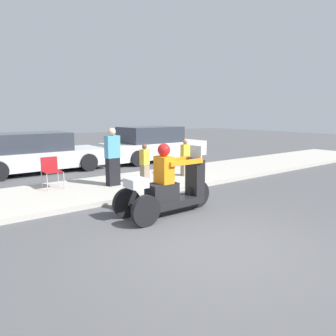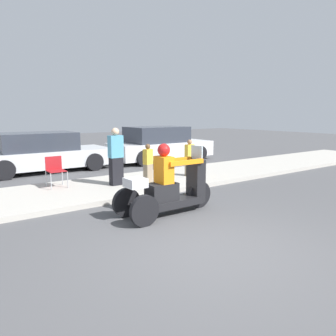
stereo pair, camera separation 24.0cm
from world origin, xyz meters
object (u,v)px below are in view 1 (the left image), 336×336
object	(u,v)px
spectator_near_curb	(145,164)
spectator_end_of_line	(185,158)
spectator_by_tree	(113,158)
parked_car_lot_left	(36,153)
folding_chair_set_back	(51,169)
parked_car_lot_far	(153,145)
motorcycle_trike	(168,189)

from	to	relation	value
spectator_near_curb	spectator_end_of_line	size ratio (longest dim) A/B	0.97
spectator_by_tree	spectator_end_of_line	xyz separation A→B (m)	(2.52, -0.12, -0.21)
spectator_near_curb	parked_car_lot_left	size ratio (longest dim) A/B	0.24
spectator_by_tree	spectator_end_of_line	world-z (taller)	spectator_by_tree
spectator_near_curb	folding_chair_set_back	xyz separation A→B (m)	(-2.30, 1.05, -0.04)
parked_car_lot_left	parked_car_lot_far	xyz separation A→B (m)	(4.99, -0.21, 0.04)
parked_car_lot_left	parked_car_lot_far	distance (m)	4.99
spectator_end_of_line	motorcycle_trike	bearing A→B (deg)	-135.92
spectator_end_of_line	spectator_by_tree	bearing A→B (deg)	177.27
spectator_near_curb	motorcycle_trike	bearing A→B (deg)	-112.82
spectator_end_of_line	parked_car_lot_left	distance (m)	5.44
parked_car_lot_far	spectator_end_of_line	bearing A→B (deg)	-111.51
spectator_by_tree	spectator_near_curb	world-z (taller)	spectator_by_tree
spectator_near_curb	spectator_end_of_line	bearing A→B (deg)	6.06
spectator_near_curb	parked_car_lot_left	distance (m)	4.75
spectator_by_tree	spectator_near_curb	distance (m)	0.93
spectator_by_tree	spectator_end_of_line	size ratio (longest dim) A/B	1.37
motorcycle_trike	parked_car_lot_left	world-z (taller)	motorcycle_trike
spectator_end_of_line	parked_car_lot_far	bearing A→B (deg)	68.49
folding_chair_set_back	motorcycle_trike	bearing A→B (deg)	-69.68
motorcycle_trike	spectator_by_tree	distance (m)	2.74
folding_chair_set_back	parked_car_lot_left	bearing A→B (deg)	80.49
spectator_end_of_line	folding_chair_set_back	bearing A→B (deg)	167.64
motorcycle_trike	folding_chair_set_back	world-z (taller)	motorcycle_trike
spectator_end_of_line	parked_car_lot_left	world-z (taller)	parked_car_lot_left
parked_car_lot_left	motorcycle_trike	bearing A→B (deg)	-84.00
motorcycle_trike	spectator_end_of_line	world-z (taller)	motorcycle_trike
spectator_near_curb	spectator_end_of_line	world-z (taller)	spectator_end_of_line
folding_chair_set_back	parked_car_lot_left	world-z (taller)	parked_car_lot_left
spectator_by_tree	parked_car_lot_far	size ratio (longest dim) A/B	0.35
folding_chair_set_back	spectator_end_of_line	bearing A→B (deg)	-12.36
folding_chair_set_back	spectator_near_curb	bearing A→B (deg)	-24.43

